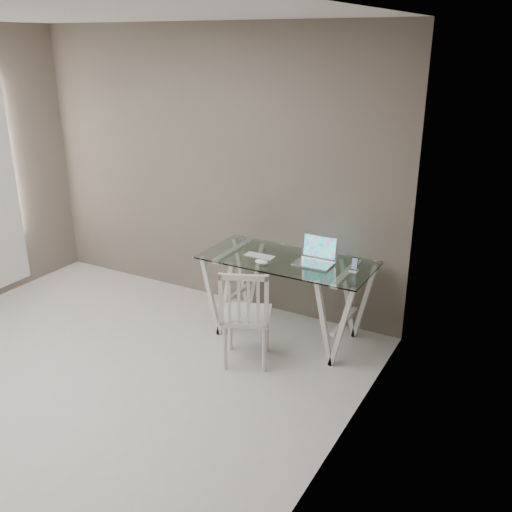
% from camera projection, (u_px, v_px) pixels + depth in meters
% --- Properties ---
extents(room, '(4.50, 4.52, 2.71)m').
position_uv_depth(room, '(13.00, 176.00, 3.66)').
color(room, beige).
rests_on(room, ground).
extents(desk, '(1.50, 0.70, 0.75)m').
position_uv_depth(desk, '(287.00, 297.00, 5.09)').
color(desk, silver).
rests_on(desk, ground).
extents(chair, '(0.52, 0.52, 0.86)m').
position_uv_depth(chair, '(245.00, 313.00, 4.59)').
color(chair, silver).
rests_on(chair, ground).
extents(laptop, '(0.32, 0.26, 0.23)m').
position_uv_depth(laptop, '(316.00, 257.00, 4.88)').
color(laptop, '#B7B8BC').
rests_on(laptop, desk).
extents(keyboard, '(0.28, 0.12, 0.01)m').
position_uv_depth(keyboard, '(260.00, 256.00, 5.03)').
color(keyboard, silver).
rests_on(keyboard, desk).
extents(mouse, '(0.12, 0.07, 0.04)m').
position_uv_depth(mouse, '(261.00, 262.00, 4.85)').
color(mouse, white).
rests_on(mouse, desk).
extents(phone_dock, '(0.07, 0.07, 0.12)m').
position_uv_depth(phone_dock, '(354.00, 268.00, 4.69)').
color(phone_dock, white).
rests_on(phone_dock, desk).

